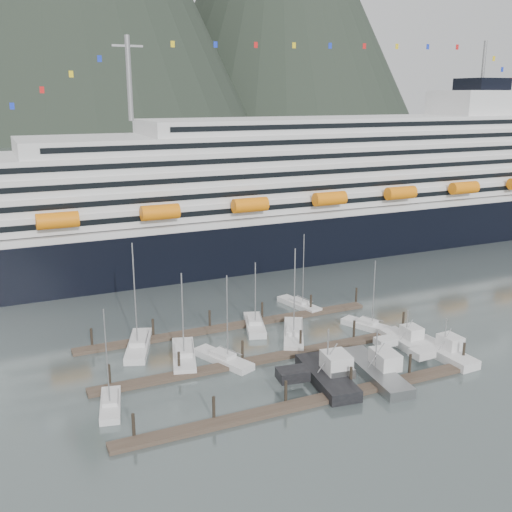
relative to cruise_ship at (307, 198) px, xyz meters
The scene contains 17 objects.
ground 63.76m from the cruise_ship, 118.66° to the right, with size 1600.00×1600.00×0.00m, color #485455.
cruise_ship is the anchor object (origin of this frame).
dock_near 74.63m from the cruise_ship, 118.31° to the right, with size 48.18×2.28×3.20m.
dock_mid 63.65m from the cruise_ship, 123.96° to the right, with size 48.18×2.28×3.20m.
dock_far 53.59m from the cruise_ship, 131.95° to the right, with size 48.18×2.28×3.20m.
sailboat_a 80.97m from the cruise_ship, 135.37° to the right, with size 3.89×8.14×12.91m.
sailboat_b 65.53m from the cruise_ship, 129.03° to the right, with size 6.08×9.96×12.99m.
sailboat_c 66.35m from the cruise_ship, 133.80° to the right, with size 5.79×11.26×13.33m.
sailboat_d 55.35m from the cruise_ship, 120.91° to the right, with size 8.01×11.87×14.64m.
sailboat_e 65.73m from the cruise_ship, 140.63° to the right, with size 6.48×11.42×16.49m.
sailboat_f 52.67m from the cruise_ship, 127.90° to the right, with size 5.44×9.69×11.35m.
sailboat_g 42.25m from the cruise_ship, 120.62° to the right, with size 4.26×9.52×13.40m.
sailboat_h 51.74m from the cruise_ship, 108.03° to the right, with size 5.67×8.54×11.51m.
trawler_b 69.23m from the cruise_ship, 116.85° to the right, with size 9.63×12.62×7.98m.
trawler_c 67.71m from the cruise_ship, 111.41° to the right, with size 9.98×14.05×7.01m.
trawler_d 63.37m from the cruise_ship, 101.23° to the right, with size 7.86×10.62×6.20m.
trawler_e 58.90m from the cruise_ship, 104.59° to the right, with size 7.17×9.40×6.03m.
Camera 1 is at (-37.33, -65.34, 35.29)m, focal length 42.00 mm.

